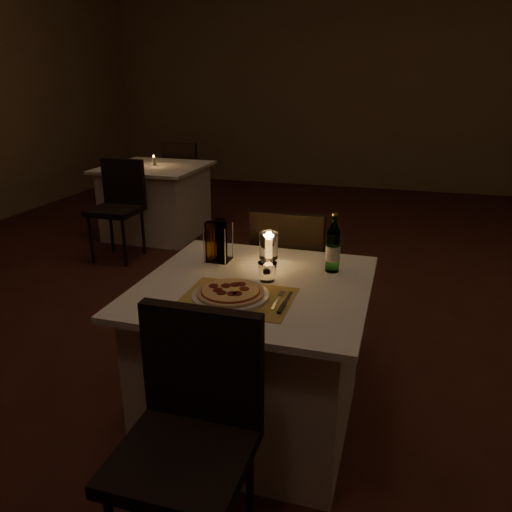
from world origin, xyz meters
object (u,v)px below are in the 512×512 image
(chair_near, at_px, (192,418))
(chair_far, at_px, (290,268))
(neighbor_table_left, at_px, (157,200))
(main_table, at_px, (255,355))
(pizza, at_px, (230,292))
(water_bottle, at_px, (333,248))
(plate, at_px, (231,295))
(hurricane_candle, at_px, (269,247))
(tumbler, at_px, (267,272))

(chair_near, bearing_deg, chair_far, 90.00)
(chair_far, bearing_deg, chair_near, -90.00)
(chair_near, bearing_deg, neighbor_table_left, 119.03)
(main_table, xyz_separation_m, chair_far, (-0.00, 0.71, 0.18))
(pizza, bearing_deg, water_bottle, 49.72)
(plate, xyz_separation_m, hurricane_candle, (0.05, 0.40, 0.09))
(main_table, bearing_deg, water_bottle, 38.18)
(tumbler, xyz_separation_m, water_bottle, (0.26, 0.20, 0.07))
(main_table, distance_m, plate, 0.42)
(plate, bearing_deg, chair_near, -84.65)
(pizza, height_order, tumbler, tumbler)
(chair_near, relative_size, water_bottle, 3.21)
(water_bottle, relative_size, neighbor_table_left, 0.28)
(water_bottle, relative_size, hurricane_candle, 1.64)
(chair_near, bearing_deg, tumbler, 86.51)
(pizza, bearing_deg, main_table, 74.41)
(chair_far, relative_size, hurricane_candle, 5.27)
(hurricane_candle, bearing_deg, plate, -97.67)
(water_bottle, distance_m, hurricane_candle, 0.30)
(main_table, bearing_deg, chair_far, 90.00)
(chair_far, relative_size, tumbler, 10.44)
(chair_far, xyz_separation_m, tumbler, (0.05, -0.67, 0.23))
(plate, xyz_separation_m, water_bottle, (0.36, 0.42, 0.10))
(main_table, height_order, pizza, pizza)
(tumbler, height_order, neighbor_table_left, tumbler)
(plate, bearing_deg, chair_far, 86.80)
(tumbler, relative_size, neighbor_table_left, 0.09)
(main_table, relative_size, chair_near, 1.11)
(tumbler, distance_m, neighbor_table_left, 3.32)
(chair_far, relative_size, neighbor_table_left, 0.90)
(chair_far, relative_size, plate, 2.81)
(water_bottle, bearing_deg, chair_near, -107.79)
(hurricane_candle, bearing_deg, water_bottle, 4.31)
(hurricane_candle, bearing_deg, chair_far, 90.42)
(pizza, bearing_deg, chair_near, -84.64)
(chair_far, distance_m, hurricane_candle, 0.58)
(chair_near, relative_size, tumbler, 10.44)
(main_table, distance_m, pizza, 0.44)
(plate, relative_size, tumbler, 3.71)
(hurricane_candle, bearing_deg, neighbor_table_left, 127.41)
(tumbler, distance_m, water_bottle, 0.34)
(chair_near, bearing_deg, water_bottle, 72.21)
(chair_near, relative_size, pizza, 3.21)
(main_table, distance_m, hurricane_candle, 0.51)
(plate, bearing_deg, main_table, 74.48)
(chair_far, distance_m, neighbor_table_left, 2.75)
(chair_near, bearing_deg, pizza, 95.36)
(chair_far, xyz_separation_m, water_bottle, (0.31, -0.47, 0.30))
(chair_near, height_order, plate, chair_near)
(chair_near, height_order, hurricane_candle, hurricane_candle)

